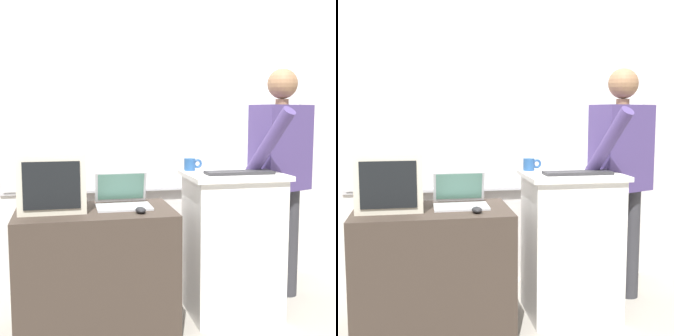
{
  "view_description": "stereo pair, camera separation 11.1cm",
  "coord_description": "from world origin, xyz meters",
  "views": [
    {
      "loc": [
        -0.69,
        -2.44,
        1.33
      ],
      "look_at": [
        -0.05,
        0.42,
        0.99
      ],
      "focal_mm": 50.0,
      "sensor_mm": 36.0,
      "label": 1
    },
    {
      "loc": [
        -0.58,
        -2.46,
        1.33
      ],
      "look_at": [
        -0.05,
        0.42,
        0.99
      ],
      "focal_mm": 50.0,
      "sensor_mm": 36.0,
      "label": 2
    }
  ],
  "objects": [
    {
      "name": "back_wall",
      "position": [
        0.0,
        1.13,
        1.31
      ],
      "size": [
        6.4,
        0.17,
        2.61
      ],
      "color": "silver",
      "rests_on": "ground_plane"
    },
    {
      "name": "lectern_podium",
      "position": [
        0.37,
        0.4,
        0.48
      ],
      "size": [
        0.62,
        0.51,
        0.95
      ],
      "color": "silver",
      "rests_on": "ground_plane"
    },
    {
      "name": "side_desk",
      "position": [
        -0.52,
        0.33,
        0.38
      ],
      "size": [
        0.93,
        0.58,
        0.76
      ],
      "color": "#382D26",
      "rests_on": "ground_plane"
    },
    {
      "name": "person_presenter",
      "position": [
        0.78,
        0.56,
        0.94
      ],
      "size": [
        0.6,
        0.65,
        1.64
      ],
      "rotation": [
        0.0,
        0.0,
        0.38
      ],
      "color": "#333338",
      "rests_on": "ground_plane"
    },
    {
      "name": "laptop",
      "position": [
        -0.35,
        0.41,
        0.81
      ],
      "size": [
        0.33,
        0.29,
        0.2
      ],
      "color": "#B7BABF",
      "rests_on": "side_desk"
    },
    {
      "name": "wireless_keyboard",
      "position": [
        0.39,
        0.34,
        0.96
      ],
      "size": [
        0.43,
        0.14,
        0.02
      ],
      "color": "#2D2D30",
      "rests_on": "lectern_podium"
    },
    {
      "name": "computer_mouse_by_laptop",
      "position": [
        -0.27,
        0.18,
        0.77
      ],
      "size": [
        0.06,
        0.1,
        0.03
      ],
      "color": "black",
      "rests_on": "side_desk"
    },
    {
      "name": "crt_monitor",
      "position": [
        -0.77,
        0.4,
        0.93
      ],
      "size": [
        0.38,
        0.39,
        0.35
      ],
      "color": "beige",
      "rests_on": "side_desk"
    },
    {
      "name": "coffee_mug",
      "position": [
        0.14,
        0.59,
        0.99
      ],
      "size": [
        0.12,
        0.08,
        0.08
      ],
      "color": "#234C84",
      "rests_on": "lectern_podium"
    }
  ]
}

